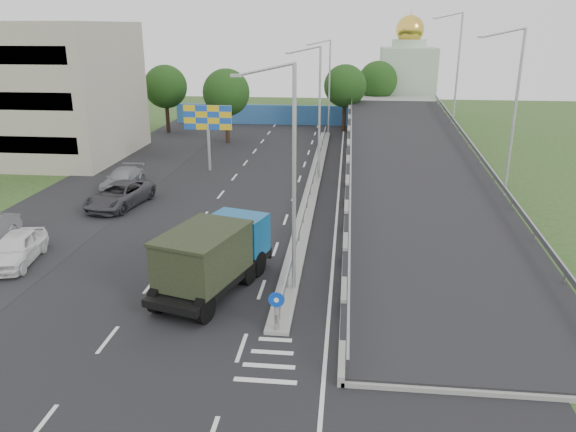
# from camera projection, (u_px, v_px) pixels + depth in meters

# --- Properties ---
(ground) EXTENTS (160.00, 160.00, 0.00)m
(ground) POSITION_uv_depth(u_px,v_px,m) (269.00, 365.00, 20.26)
(ground) COLOR #2D4C1E
(ground) RESTS_ON ground
(road_surface) EXTENTS (26.00, 90.00, 0.04)m
(road_surface) POSITION_uv_depth(u_px,v_px,m) (267.00, 201.00, 39.40)
(road_surface) COLOR black
(road_surface) RESTS_ON ground
(parking_strip) EXTENTS (8.00, 90.00, 0.05)m
(parking_strip) POSITION_uv_depth(u_px,v_px,m) (90.00, 195.00, 40.72)
(parking_strip) COLOR black
(parking_strip) RESTS_ON ground
(median) EXTENTS (1.00, 44.00, 0.20)m
(median) POSITION_uv_depth(u_px,v_px,m) (313.00, 185.00, 42.83)
(median) COLOR gray
(median) RESTS_ON ground
(overpass_ramp) EXTENTS (10.00, 50.00, 3.50)m
(overpass_ramp) POSITION_uv_depth(u_px,v_px,m) (414.00, 167.00, 41.53)
(overpass_ramp) COLOR gray
(overpass_ramp) RESTS_ON ground
(median_guardrail) EXTENTS (0.09, 44.00, 0.71)m
(median_guardrail) POSITION_uv_depth(u_px,v_px,m) (313.00, 177.00, 42.62)
(median_guardrail) COLOR gray
(median_guardrail) RESTS_ON median
(sign_bollard) EXTENTS (0.64, 0.23, 1.67)m
(sign_bollard) POSITION_uv_depth(u_px,v_px,m) (277.00, 311.00, 21.98)
(sign_bollard) COLOR black
(sign_bollard) RESTS_ON median
(lamp_post_near) EXTENTS (2.74, 0.18, 10.08)m
(lamp_post_near) POSITION_uv_depth(u_px,v_px,m) (290.00, 169.00, 24.03)
(lamp_post_near) COLOR #B2B5B7
(lamp_post_near) RESTS_ON median
(lamp_post_mid) EXTENTS (2.74, 0.18, 10.08)m
(lamp_post_mid) POSITION_uv_depth(u_px,v_px,m) (317.00, 106.00, 42.87)
(lamp_post_mid) COLOR #B2B5B7
(lamp_post_mid) RESTS_ON median
(lamp_post_far) EXTENTS (2.74, 0.18, 10.08)m
(lamp_post_far) POSITION_uv_depth(u_px,v_px,m) (328.00, 82.00, 61.70)
(lamp_post_far) COLOR #B2B5B7
(lamp_post_far) RESTS_ON median
(blue_wall) EXTENTS (30.00, 0.50, 2.40)m
(blue_wall) POSITION_uv_depth(u_px,v_px,m) (296.00, 115.00, 69.24)
(blue_wall) COLOR #295A96
(blue_wall) RESTS_ON ground
(church) EXTENTS (7.00, 7.00, 13.80)m
(church) POSITION_uv_depth(u_px,v_px,m) (407.00, 77.00, 74.03)
(church) COLOR #B2CCAD
(church) RESTS_ON ground
(billboard) EXTENTS (4.00, 0.24, 5.50)m
(billboard) POSITION_uv_depth(u_px,v_px,m) (208.00, 121.00, 46.20)
(billboard) COLOR #B2B5B7
(billboard) RESTS_ON ground
(tree_left_mid) EXTENTS (4.80, 4.80, 7.60)m
(tree_left_mid) POSITION_uv_depth(u_px,v_px,m) (226.00, 93.00, 57.28)
(tree_left_mid) COLOR black
(tree_left_mid) RESTS_ON ground
(tree_median_far) EXTENTS (4.80, 4.80, 7.60)m
(tree_median_far) POSITION_uv_depth(u_px,v_px,m) (345.00, 86.00, 63.59)
(tree_median_far) COLOR black
(tree_median_far) RESTS_ON ground
(tree_left_far) EXTENTS (4.80, 4.80, 7.60)m
(tree_left_far) POSITION_uv_depth(u_px,v_px,m) (166.00, 87.00, 62.80)
(tree_left_far) COLOR black
(tree_left_far) RESTS_ON ground
(tree_ramp_far) EXTENTS (4.80, 4.80, 7.60)m
(tree_ramp_far) POSITION_uv_depth(u_px,v_px,m) (378.00, 81.00, 69.77)
(tree_ramp_far) COLOR black
(tree_ramp_far) RESTS_ON ground
(dump_truck) EXTENTS (4.58, 7.67, 3.18)m
(dump_truck) POSITION_uv_depth(u_px,v_px,m) (214.00, 254.00, 25.53)
(dump_truck) COLOR black
(dump_truck) RESTS_ON ground
(parked_car_a) EXTENTS (2.64, 5.00, 1.62)m
(parked_car_a) POSITION_uv_depth(u_px,v_px,m) (16.00, 249.00, 28.74)
(parked_car_a) COLOR white
(parked_car_a) RESTS_ON ground
(parked_car_c) EXTENTS (3.62, 6.17, 1.61)m
(parked_car_c) POSITION_uv_depth(u_px,v_px,m) (119.00, 195.00, 37.84)
(parked_car_c) COLOR #3B3B40
(parked_car_c) RESTS_ON ground
(parked_car_d) EXTENTS (2.10, 5.07, 1.47)m
(parked_car_d) POSITION_uv_depth(u_px,v_px,m) (123.00, 179.00, 42.19)
(parked_car_d) COLOR gray
(parked_car_d) RESTS_ON ground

